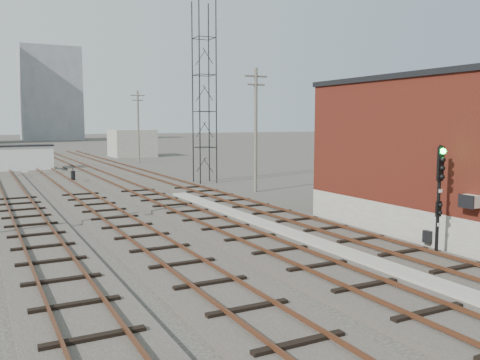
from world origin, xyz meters
TOP-DOWN VIEW (x-y plane):
  - ground at (0.00, 60.00)m, footprint 320.00×320.00m
  - track_right at (2.50, 39.00)m, footprint 3.20×90.00m
  - track_mid_right at (-1.50, 39.00)m, footprint 3.20×90.00m
  - track_mid_left at (-5.50, 39.00)m, footprint 3.20×90.00m
  - track_left at (-9.50, 39.00)m, footprint 3.20×90.00m
  - platform_curb at (0.50, 14.00)m, footprint 0.90×28.00m
  - brick_building at (7.50, 12.00)m, footprint 6.54×12.20m
  - lattice_tower at (5.50, 35.00)m, footprint 1.60×1.60m
  - utility_pole_right_a at (6.50, 28.00)m, footprint 1.80×0.24m
  - utility_pole_right_b at (6.50, 58.00)m, footprint 1.80×0.24m
  - apartment_right at (8.00, 150.00)m, footprint 16.00×12.00m
  - shed_right at (9.00, 70.00)m, footprint 6.00×6.00m
  - signal_mast at (3.70, 8.89)m, footprint 0.40×0.42m
  - switch_stand at (-4.42, 40.39)m, footprint 0.35×0.35m
  - site_trailer at (-7.74, 52.61)m, footprint 6.70×3.13m

SIDE VIEW (x-z plane):
  - ground at x=0.00m, z-range 0.00..0.00m
  - track_right at x=2.50m, z-range -0.09..0.30m
  - track_mid_right at x=-1.50m, z-range -0.09..0.30m
  - track_mid_left at x=-5.50m, z-range -0.09..0.30m
  - track_left at x=-9.50m, z-range -0.09..0.30m
  - platform_curb at x=0.50m, z-range 0.00..0.26m
  - switch_stand at x=-4.42m, z-range -0.03..1.14m
  - site_trailer at x=-7.74m, z-range 0.01..2.79m
  - shed_right at x=9.00m, z-range 0.00..4.00m
  - signal_mast at x=3.70m, z-range 0.41..4.68m
  - brick_building at x=7.50m, z-range 0.02..7.24m
  - utility_pole_right_a at x=6.50m, z-range 0.30..9.30m
  - utility_pole_right_b at x=6.50m, z-range 0.30..9.30m
  - lattice_tower at x=5.50m, z-range 0.00..15.00m
  - apartment_right at x=8.00m, z-range 0.00..26.00m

